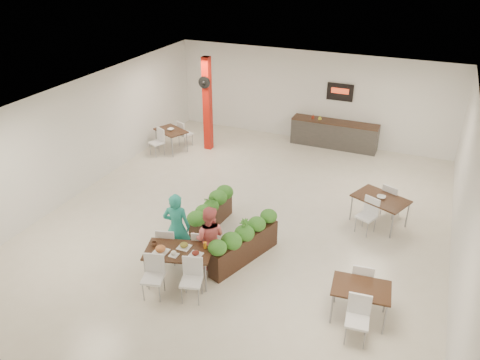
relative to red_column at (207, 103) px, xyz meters
name	(u,v)px	position (x,y,z in m)	size (l,w,h in m)	color
ground	(246,219)	(3.00, -3.79, -1.64)	(12.00, 12.00, 0.00)	beige
room_shell	(247,149)	(3.00, -3.79, 0.36)	(10.10, 12.10, 3.22)	white
red_column	(207,103)	(0.00, 0.00, 0.00)	(0.40, 0.41, 3.20)	#B9170C
service_counter	(334,133)	(4.00, 1.86, -1.15)	(3.00, 0.64, 2.20)	#322F2C
main_table	(178,255)	(2.60, -6.62, -1.01)	(1.62, 1.89, 0.92)	black
diner_man	(177,227)	(2.20, -5.96, -0.80)	(0.61, 0.40, 1.68)	teal
diner_woman	(209,238)	(3.00, -5.96, -0.88)	(0.75, 0.58, 1.53)	#F26B6D
planter_left	(211,210)	(2.33, -4.49, -1.15)	(0.53, 1.74, 0.91)	black
planter_right	(244,242)	(3.63, -5.46, -1.13)	(0.98, 1.99, 1.09)	black
side_table_a	(171,134)	(-1.09, -0.67, -1.02)	(1.30, 1.65, 0.92)	black
side_table_b	(380,202)	(6.21, -2.65, -1.00)	(1.54, 1.65, 0.92)	black
side_table_c	(361,293)	(6.37, -6.28, -1.03)	(1.16, 1.65, 0.92)	black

